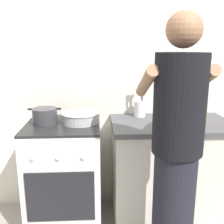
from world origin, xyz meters
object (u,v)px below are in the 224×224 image
spice_bottle (184,118)px  person (176,158)px  stove_range (65,174)px  utensil_crock (140,106)px  pot (45,116)px  mixing_bowl (80,117)px  oil_bottle (203,112)px

spice_bottle → person: (-0.24, -0.59, -0.08)m
stove_range → spice_bottle: size_ratio=10.05×
stove_range → utensil_crock: size_ratio=2.82×
pot → mixing_bowl: 0.28m
oil_bottle → pot: bearing=177.3°
spice_bottle → pot: bearing=178.1°
pot → spice_bottle: size_ratio=2.93×
stove_range → person: (0.75, -0.63, 0.41)m
stove_range → pot: (-0.14, 0.00, 0.52)m
utensil_crock → oil_bottle: size_ratio=1.33×
pot → person: size_ratio=0.15×
stove_range → oil_bottle: size_ratio=3.75×
utensil_crock → spice_bottle: bearing=-34.7°
spice_bottle → person: bearing=-111.6°
pot → stove_range: bearing=-2.0°
stove_range → spice_bottle: bearing=-1.9°
utensil_crock → spice_bottle: 0.40m
pot → oil_bottle: size_ratio=1.09×
mixing_bowl → utensil_crock: 0.55m
utensil_crock → oil_bottle: utensil_crock is taller
pot → utensil_crock: (0.80, 0.19, 0.03)m
utensil_crock → person: 0.84m
oil_bottle → person: 0.70m
stove_range → mixing_bowl: bearing=9.0°
stove_range → person: 1.06m
pot → spice_bottle: pot is taller
stove_range → oil_bottle: 1.26m
person → mixing_bowl: bearing=133.4°
spice_bottle → oil_bottle: bearing=-8.1°
person → spice_bottle: bearing=68.4°
pot → person: bearing=-35.2°
mixing_bowl → oil_bottle: bearing=-4.4°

